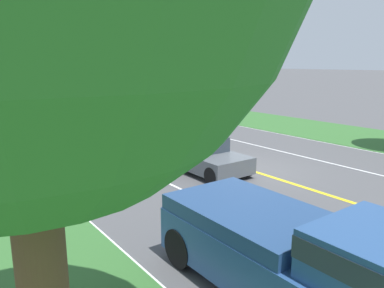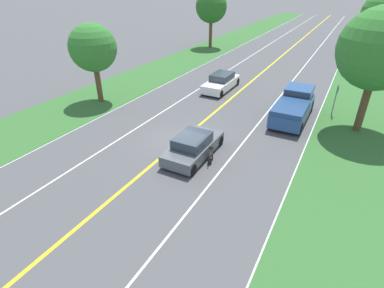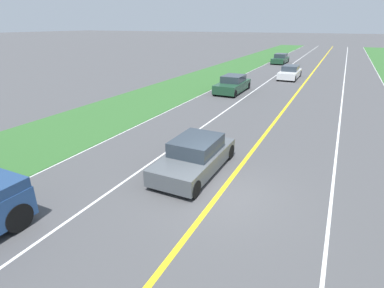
% 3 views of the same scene
% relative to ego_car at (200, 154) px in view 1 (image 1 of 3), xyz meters
% --- Properties ---
extents(ground_plane, '(400.00, 400.00, 0.00)m').
position_rel_ego_car_xyz_m(ground_plane, '(-1.52, 1.12, -0.62)').
color(ground_plane, '#4C4C4F').
extents(centre_divider_line, '(0.18, 160.00, 0.01)m').
position_rel_ego_car_xyz_m(centre_divider_line, '(-1.52, 1.12, -0.62)').
color(centre_divider_line, yellow).
rests_on(centre_divider_line, ground).
extents(lane_edge_line_right, '(0.14, 160.00, 0.01)m').
position_rel_ego_car_xyz_m(lane_edge_line_right, '(5.48, 1.12, -0.62)').
color(lane_edge_line_right, white).
rests_on(lane_edge_line_right, ground).
extents(lane_edge_line_left, '(0.14, 160.00, 0.01)m').
position_rel_ego_car_xyz_m(lane_edge_line_left, '(-8.52, 1.12, -0.62)').
color(lane_edge_line_left, white).
rests_on(lane_edge_line_left, ground).
extents(lane_dash_same_dir, '(0.10, 160.00, 0.01)m').
position_rel_ego_car_xyz_m(lane_dash_same_dir, '(1.98, 1.12, -0.62)').
color(lane_dash_same_dir, white).
rests_on(lane_dash_same_dir, ground).
extents(lane_dash_oncoming, '(0.10, 160.00, 0.01)m').
position_rel_ego_car_xyz_m(lane_dash_oncoming, '(-5.02, 1.12, -0.62)').
color(lane_dash_oncoming, white).
rests_on(lane_dash_oncoming, ground).
extents(grass_verge_left, '(6.00, 160.00, 0.03)m').
position_rel_ego_car_xyz_m(grass_verge_left, '(-11.52, 1.12, -0.61)').
color(grass_verge_left, '#33662D').
rests_on(grass_verge_left, ground).
extents(ego_car, '(1.89, 4.32, 1.35)m').
position_rel_ego_car_xyz_m(ego_car, '(0.00, 0.00, 0.00)').
color(ego_car, '#51565B').
rests_on(ego_car, ground).
extents(dog, '(0.42, 1.12, 0.79)m').
position_rel_ego_car_xyz_m(dog, '(1.11, -0.06, -0.13)').
color(dog, black).
rests_on(dog, ground).
extents(pickup_truck, '(2.12, 5.61, 1.89)m').
position_rel_ego_car_xyz_m(pickup_truck, '(3.81, 8.03, 0.34)').
color(pickup_truck, '#284C84').
rests_on(pickup_truck, ground).
extents(car_trailing_near, '(1.92, 4.59, 1.40)m').
position_rel_ego_car_xyz_m(car_trailing_near, '(3.54, -14.77, 0.03)').
color(car_trailing_near, '#1E472D').
rests_on(car_trailing_near, ground).
extents(car_trailing_mid, '(1.84, 4.70, 1.35)m').
position_rel_ego_car_xyz_m(car_trailing_mid, '(0.30, -23.99, 0.00)').
color(car_trailing_mid, white).
rests_on(car_trailing_mid, ground).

